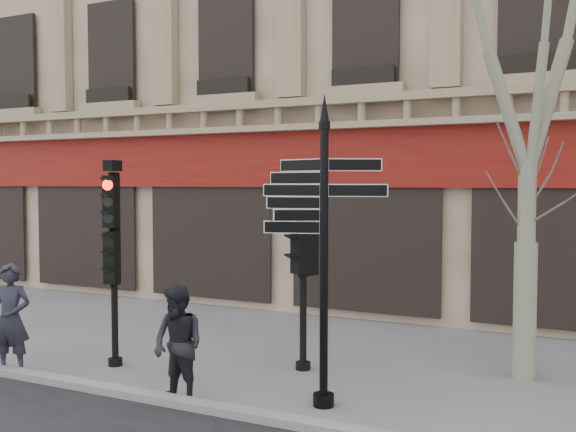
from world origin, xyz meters
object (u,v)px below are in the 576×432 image
object	(u,v)px
plane_tree	(531,2)
pedestrian_b	(178,345)
traffic_signal_secondary	(303,261)
pedestrian_a	(11,319)
traffic_signal_main	(114,237)
fingerpost	(324,198)

from	to	relation	value
plane_tree	pedestrian_b	distance (m)	7.27
traffic_signal_secondary	plane_tree	world-z (taller)	plane_tree
pedestrian_a	pedestrian_b	bearing A→B (deg)	-21.04
traffic_signal_main	pedestrian_a	bearing A→B (deg)	-155.56
fingerpost	traffic_signal_main	bearing A→B (deg)	170.01
fingerpost	traffic_signal_main	distance (m)	3.95
traffic_signal_secondary	pedestrian_a	xyz separation A→B (m)	(-4.12, -2.22, -0.91)
fingerpost	plane_tree	distance (m)	4.50
traffic_signal_main	pedestrian_a	world-z (taller)	traffic_signal_main
plane_tree	pedestrian_b	size ratio (longest dim) A/B	5.03
traffic_signal_secondary	plane_tree	bearing A→B (deg)	40.18
traffic_signal_main	traffic_signal_secondary	xyz separation A→B (m)	(2.92, 1.15, -0.37)
pedestrian_b	pedestrian_a	bearing A→B (deg)	-169.71
traffic_signal_secondary	pedestrian_a	distance (m)	4.76
traffic_signal_secondary	fingerpost	bearing A→B (deg)	-33.74
traffic_signal_main	pedestrian_b	xyz separation A→B (m)	(2.03, -1.07, -1.34)
traffic_signal_secondary	pedestrian_b	distance (m)	2.58
traffic_signal_main	pedestrian_b	bearing A→B (deg)	-45.26
traffic_signal_main	plane_tree	bearing A→B (deg)	1.83
fingerpost	pedestrian_b	size ratio (longest dim) A/B	2.59
fingerpost	plane_tree	size ratio (longest dim) A/B	0.52
pedestrian_a	plane_tree	bearing A→B (deg)	2.61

